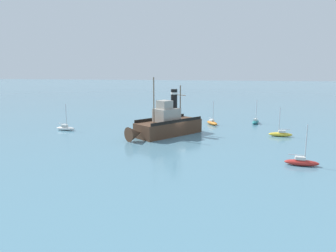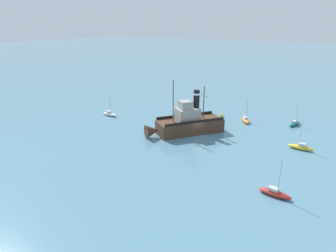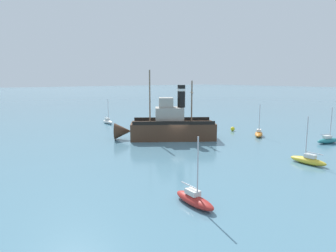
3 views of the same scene
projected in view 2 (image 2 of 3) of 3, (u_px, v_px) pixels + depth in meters
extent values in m
plane|color=teal|center=(197.00, 135.00, 53.73)|extent=(600.00, 600.00, 0.00)
cube|color=#4C3323|center=(190.00, 126.00, 54.75)|extent=(10.48, 12.36, 2.40)
cone|color=#4C3323|center=(152.00, 131.00, 52.29)|extent=(3.30, 3.31, 2.35)
cube|color=#9E998E|center=(188.00, 114.00, 53.83)|extent=(4.75, 5.00, 2.20)
cube|color=#9E998E|center=(185.00, 105.00, 53.08)|extent=(2.95, 2.90, 1.40)
cylinder|color=black|center=(196.00, 99.00, 53.54)|extent=(1.10, 1.10, 3.20)
cylinder|color=silver|center=(197.00, 94.00, 53.25)|extent=(1.16, 1.16, 0.35)
cylinder|color=#75604C|center=(173.00, 101.00, 52.01)|extent=(0.20, 0.20, 7.50)
cylinder|color=#75604C|center=(204.00, 102.00, 54.31)|extent=(0.20, 0.20, 6.00)
cylinder|color=#75604C|center=(204.00, 95.00, 53.88)|extent=(2.20, 1.59, 0.12)
cube|color=black|center=(195.00, 122.00, 52.38)|extent=(6.63, 9.41, 0.50)
cube|color=black|center=(185.00, 115.00, 56.18)|extent=(6.63, 9.41, 0.50)
ellipsoid|color=orange|center=(246.00, 120.00, 60.73)|extent=(3.05, 3.76, 0.70)
cube|color=silver|center=(246.00, 118.00, 60.75)|extent=(1.15, 1.27, 0.36)
cylinder|color=#B7B7BC|center=(247.00, 109.00, 59.65)|extent=(0.10, 0.10, 4.20)
cylinder|color=#B7B7BC|center=(245.00, 115.00, 61.01)|extent=(1.08, 1.53, 0.08)
ellipsoid|color=#23757A|center=(295.00, 124.00, 58.71)|extent=(2.05, 3.96, 0.70)
cube|color=silver|center=(294.00, 121.00, 58.41)|extent=(0.90, 1.23, 0.36)
cylinder|color=#B7B7BC|center=(297.00, 111.00, 58.10)|extent=(0.10, 0.10, 4.20)
cylinder|color=#B7B7BC|center=(294.00, 120.00, 58.04)|extent=(0.54, 1.76, 0.08)
ellipsoid|color=white|center=(110.00, 114.00, 64.81)|extent=(3.84, 1.26, 0.70)
cube|color=silver|center=(109.00, 112.00, 64.75)|extent=(1.13, 0.69, 0.36)
cylinder|color=#B7B7BC|center=(110.00, 103.00, 63.85)|extent=(0.10, 0.10, 4.20)
cylinder|color=#B7B7BC|center=(108.00, 110.00, 64.85)|extent=(1.80, 0.16, 0.08)
ellipsoid|color=gold|center=(301.00, 147.00, 47.51)|extent=(3.82, 1.19, 0.70)
cube|color=silver|center=(302.00, 145.00, 47.22)|extent=(1.11, 0.67, 0.36)
cylinder|color=#B7B7BC|center=(301.00, 133.00, 46.87)|extent=(0.10, 0.10, 4.20)
cylinder|color=#B7B7BC|center=(305.00, 143.00, 46.89)|extent=(1.80, 0.12, 0.08)
ellipsoid|color=#B22823|center=(275.00, 193.00, 34.67)|extent=(3.86, 1.31, 0.70)
cube|color=silver|center=(274.00, 189.00, 34.61)|extent=(1.13, 0.70, 0.36)
cylinder|color=#B7B7BC|center=(280.00, 175.00, 33.70)|extent=(0.10, 0.10, 4.20)
cylinder|color=#B7B7BC|center=(271.00, 185.00, 34.72)|extent=(1.80, 0.18, 0.08)
sphere|color=yellow|center=(221.00, 115.00, 64.07)|extent=(0.71, 0.71, 0.71)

